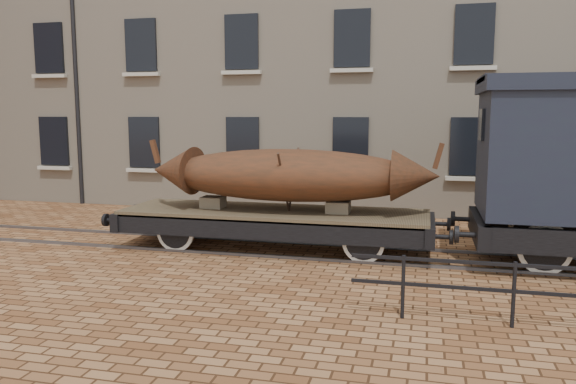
# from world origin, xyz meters

# --- Properties ---
(ground) EXTENTS (90.00, 90.00, 0.00)m
(ground) POSITION_xyz_m (0.00, 0.00, 0.00)
(ground) COLOR brown
(warehouse_cream) EXTENTS (40.00, 10.19, 14.00)m
(warehouse_cream) POSITION_xyz_m (3.00, 9.99, 7.00)
(warehouse_cream) COLOR beige
(warehouse_cream) RESTS_ON ground
(rail_track) EXTENTS (30.00, 1.52, 0.06)m
(rail_track) POSITION_xyz_m (0.00, 0.00, 0.03)
(rail_track) COLOR #59595E
(rail_track) RESTS_ON ground
(flatcar_wagon) EXTENTS (7.94, 2.15, 1.20)m
(flatcar_wagon) POSITION_xyz_m (-0.10, 0.00, 0.75)
(flatcar_wagon) COLOR brown
(flatcar_wagon) RESTS_ON ground
(iron_boat) EXTENTS (6.80, 1.98, 1.62)m
(iron_boat) POSITION_xyz_m (0.26, -0.00, 1.77)
(iron_boat) COLOR #582B17
(iron_boat) RESTS_ON flatcar_wagon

